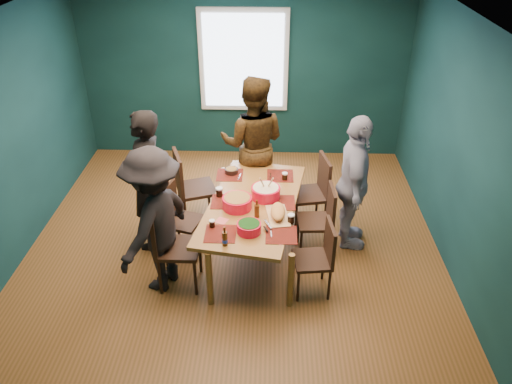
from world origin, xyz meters
TOP-DOWN VIEW (x-y plane):
  - room at (0.00, 0.27)m, footprint 5.01×5.01m
  - dining_table at (0.24, -0.20)m, footprint 1.27×2.04m
  - chair_left_far at (-0.60, 0.42)m, footprint 0.59×0.59m
  - chair_left_mid at (-0.67, -0.15)m, footprint 0.49×0.49m
  - chair_left_near at (-0.63, -0.76)m, footprint 0.45×0.45m
  - chair_right_far at (1.00, 0.42)m, footprint 0.52×0.52m
  - chair_right_mid at (1.05, -0.13)m, footprint 0.42×0.42m
  - chair_right_near at (0.97, -0.82)m, footprint 0.43×0.43m
  - person_far_left at (-1.00, -0.03)m, footprint 0.52×0.70m
  - person_back at (0.20, 0.93)m, footprint 0.95×0.77m
  - person_right at (1.40, 0.05)m, footprint 0.47×1.01m
  - person_near_left at (-0.76, -0.76)m, footprint 0.99×1.23m
  - bowl_salad at (0.07, -0.32)m, footprint 0.33×0.33m
  - bowl_dumpling at (0.38, -0.09)m, footprint 0.33×0.33m
  - bowl_herbs at (0.22, -0.77)m, footprint 0.26×0.26m
  - cutting_board at (0.52, -0.49)m, footprint 0.29×0.55m
  - small_bowl at (-0.06, 0.47)m, footprint 0.17×0.17m
  - beer_bottle_a at (-0.01, -1.01)m, footprint 0.06×0.06m
  - beer_bottle_b at (0.29, -0.49)m, footprint 0.05×0.05m
  - cola_glass_a at (-0.17, -0.70)m, footprint 0.06×0.06m
  - cola_glass_b at (0.66, -0.59)m, footprint 0.08×0.08m
  - cola_glass_c at (0.61, 0.32)m, footprint 0.07×0.07m
  - cola_glass_d at (-0.15, -0.09)m, footprint 0.08×0.08m
  - napkin_a at (0.56, -0.18)m, footprint 0.15×0.15m
  - napkin_b at (-0.08, -0.59)m, footprint 0.16×0.16m
  - napkin_c at (0.57, -0.92)m, footprint 0.15×0.15m

SIDE VIEW (x-z plane):
  - chair_right_near at x=0.97m, z-range 0.07..0.92m
  - chair_left_mid at x=-0.67m, z-range 0.07..0.94m
  - chair_right_mid at x=1.05m, z-range 0.07..0.95m
  - chair_right_far at x=1.00m, z-range 0.08..1.05m
  - chair_left_near at x=-0.63m, z-range 0.08..1.07m
  - chair_left_far at x=-0.60m, z-range 0.08..1.10m
  - dining_table at x=0.24m, z-range 0.29..1.02m
  - napkin_b at x=-0.08m, z-range 0.72..0.73m
  - napkin_c at x=0.57m, z-range 0.72..0.73m
  - napkin_a at x=0.56m, z-range 0.72..0.73m
  - small_bowl at x=-0.06m, z-range 0.73..0.80m
  - cola_glass_a at x=-0.17m, z-range 0.73..0.82m
  - cola_glass_c at x=0.61m, z-range 0.73..0.82m
  - cutting_board at x=0.52m, z-range 0.72..0.84m
  - cola_glass_b at x=0.66m, z-range 0.73..0.83m
  - bowl_herbs at x=0.22m, z-range 0.73..0.84m
  - cola_glass_d at x=-0.15m, z-range 0.73..0.84m
  - bowl_salad at x=0.07m, z-range 0.73..0.87m
  - bowl_dumpling at x=0.38m, z-range 0.64..0.95m
  - beer_bottle_a at x=-0.01m, z-range 0.69..0.91m
  - beer_bottle_b at x=0.29m, z-range 0.70..0.91m
  - person_near_left at x=-0.76m, z-range 0.00..1.66m
  - person_right at x=1.40m, z-range 0.00..1.68m
  - person_far_left at x=-1.00m, z-range 0.00..1.75m
  - person_back at x=0.20m, z-range 0.00..1.83m
  - room at x=0.00m, z-range 0.01..2.73m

